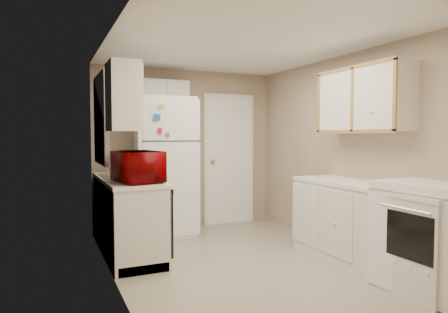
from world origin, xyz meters
name	(u,v)px	position (x,y,z in m)	size (l,w,h in m)	color
floor	(242,261)	(0.00, 0.00, 0.00)	(3.80, 3.80, 0.00)	#AFA992
ceiling	(243,44)	(0.00, 0.00, 2.40)	(3.80, 3.80, 0.00)	white
wall_left	(112,157)	(-1.40, 0.00, 1.20)	(3.80, 3.80, 0.00)	tan
wall_right	(343,152)	(1.40, 0.00, 1.20)	(3.80, 3.80, 0.00)	tan
wall_back	(187,149)	(0.00, 1.90, 1.20)	(2.80, 2.80, 0.00)	tan
wall_front	(371,167)	(0.00, -1.90, 1.20)	(2.80, 2.80, 0.00)	tan
left_counter	(127,215)	(-1.10, 0.90, 0.45)	(0.60, 1.80, 0.90)	silver
dishwasher	(164,219)	(-0.81, 0.30, 0.49)	(0.03, 0.58, 0.72)	black
sink	(125,180)	(-1.10, 1.05, 0.86)	(0.54, 0.74, 0.16)	gray
microwave	(138,168)	(-1.07, 0.39, 1.05)	(0.34, 0.61, 0.41)	#830205
soap_bottle	(117,166)	(-1.12, 1.47, 1.00)	(0.08, 0.09, 0.19)	white
window_blinds	(102,119)	(-1.36, 1.05, 1.60)	(0.10, 0.98, 1.08)	silver
upper_cabinet_left	(123,97)	(-1.25, 0.22, 1.80)	(0.30, 0.45, 0.70)	silver
refrigerator	(164,166)	(-0.44, 1.59, 0.97)	(0.80, 0.77, 1.93)	white
cabinet_over_fridge	(164,94)	(-0.40, 1.75, 2.00)	(0.70, 0.30, 0.40)	silver
interior_door	(229,159)	(0.70, 1.86, 1.02)	(0.86, 0.06, 2.08)	white
right_counter	(371,227)	(1.10, -0.80, 0.45)	(0.60, 2.00, 0.90)	silver
stove	(430,237)	(1.15, -1.45, 0.50)	(0.66, 0.82, 1.00)	white
upper_cabinet_right	(364,100)	(1.25, -0.50, 1.80)	(0.30, 1.20, 0.70)	silver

